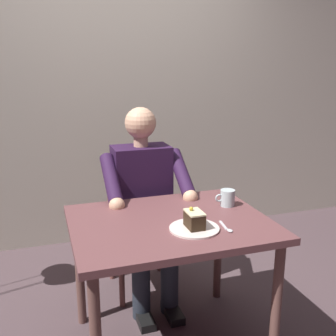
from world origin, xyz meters
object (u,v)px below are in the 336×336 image
at_px(cake_slice, 194,219).
at_px(coffee_cup, 227,198).
at_px(chair, 139,216).
at_px(dining_table, 170,236).
at_px(seated_person, 145,203).
at_px(dessert_spoon, 227,228).

height_order(cake_slice, coffee_cup, cake_slice).
bearing_deg(chair, coffee_cup, 123.52).
distance_m(dining_table, seated_person, 0.50).
bearing_deg(dining_table, dessert_spoon, 140.21).
relative_size(chair, coffee_cup, 7.76).
xyz_separation_m(dining_table, chair, (0.00, -0.67, -0.14)).
distance_m(dining_table, coffee_cup, 0.41).
height_order(coffee_cup, dessert_spoon, coffee_cup).
xyz_separation_m(coffee_cup, dessert_spoon, (0.15, 0.29, -0.04)).
relative_size(seated_person, dessert_spoon, 8.69).
bearing_deg(dining_table, cake_slice, 117.33).
relative_size(dining_table, dessert_spoon, 7.00).
bearing_deg(dining_table, coffee_cup, -164.44).
xyz_separation_m(chair, cake_slice, (-0.08, 0.82, 0.28)).
xyz_separation_m(dining_table, dessert_spoon, (-0.23, 0.19, 0.09)).
distance_m(dining_table, dessert_spoon, 0.31).
xyz_separation_m(dining_table, coffee_cup, (-0.38, -0.10, 0.14)).
relative_size(cake_slice, coffee_cup, 0.96).
bearing_deg(coffee_cup, chair, -56.48).
xyz_separation_m(seated_person, cake_slice, (-0.08, 0.64, 0.13)).
bearing_deg(cake_slice, chair, -84.75).
xyz_separation_m(seated_person, coffee_cup, (-0.38, 0.39, 0.13)).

